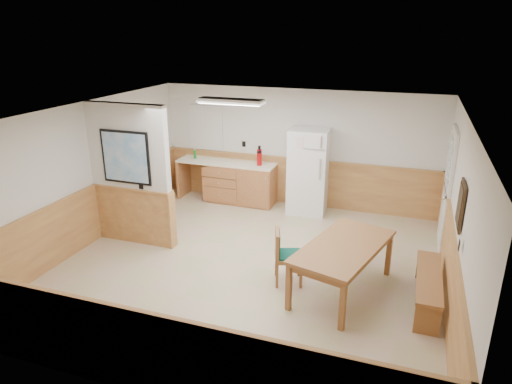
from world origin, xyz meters
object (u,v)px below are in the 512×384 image
at_px(dining_bench, 429,282).
at_px(soap_bottle, 195,154).
at_px(dining_table, 343,251).
at_px(dining_chair, 283,252).
at_px(refrigerator, 308,171).
at_px(fire_extinguisher, 259,157).

bearing_deg(dining_bench, soap_bottle, 150.18).
relative_size(dining_bench, soap_bottle, 7.98).
bearing_deg(dining_table, dining_chair, -162.62).
relative_size(refrigerator, dining_chair, 2.08).
bearing_deg(dining_bench, dining_chair, -177.19).
bearing_deg(dining_table, dining_bench, 18.16).
relative_size(dining_bench, fire_extinguisher, 3.60).
xyz_separation_m(refrigerator, dining_bench, (2.38, -2.84, -0.54)).
relative_size(dining_chair, soap_bottle, 4.43).
bearing_deg(soap_bottle, dining_table, -37.92).
distance_m(refrigerator, dining_bench, 3.75).
bearing_deg(dining_table, refrigerator, 127.83).
distance_m(dining_bench, dining_chair, 2.08).
bearing_deg(refrigerator, dining_chair, -87.31).
bearing_deg(dining_bench, dining_table, -176.85).
distance_m(dining_table, soap_bottle, 4.85).
bearing_deg(refrigerator, dining_table, -70.96).
xyz_separation_m(refrigerator, dining_table, (1.20, -2.90, -0.22)).
height_order(dining_chair, fire_extinguisher, fire_extinguisher).
relative_size(dining_bench, dining_chair, 1.80).
bearing_deg(refrigerator, dining_bench, -53.42).
bearing_deg(fire_extinguisher, soap_bottle, -162.85).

